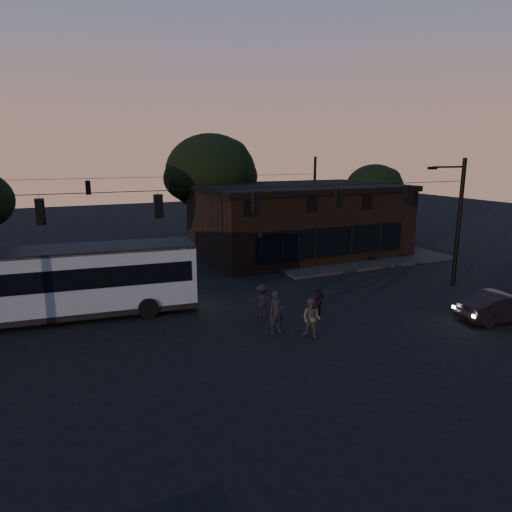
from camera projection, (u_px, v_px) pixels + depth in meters
name	position (u px, v px, depth m)	size (l,w,h in m)	color
ground	(297.00, 347.00, 18.57)	(120.00, 120.00, 0.00)	black
sidewalk_far_right	(342.00, 253.00, 35.84)	(14.00, 10.00, 0.15)	black
building	(297.00, 219.00, 35.81)	(15.40, 10.41, 5.40)	black
tree_behind	(211.00, 173.00, 38.39)	(7.60, 7.60, 9.43)	black
tree_right	(374.00, 189.00, 40.83)	(5.20, 5.20, 6.86)	black
signal_rig_near	(256.00, 226.00, 21.16)	(26.24, 0.30, 7.50)	black
signal_rig_far	(171.00, 200.00, 35.43)	(26.24, 0.30, 7.50)	black
bus	(67.00, 279.00, 21.65)	(12.24, 3.98, 3.39)	gray
car	(502.00, 306.00, 21.42)	(1.47, 4.21, 1.39)	black
pedestrian_a	(277.00, 312.00, 19.86)	(0.70, 0.46, 1.91)	black
pedestrian_b	(311.00, 318.00, 19.39)	(0.83, 0.65, 1.72)	#393734
pedestrian_c	(318.00, 301.00, 22.01)	(0.89, 0.37, 1.52)	black
pedestrian_d	(263.00, 301.00, 21.77)	(1.08, 0.62, 1.68)	black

